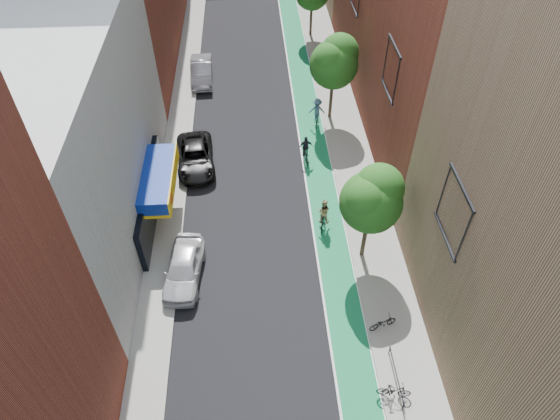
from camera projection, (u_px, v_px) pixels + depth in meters
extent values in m
cube|color=#126934|center=(306.00, 104.00, 40.45)|extent=(2.00, 68.00, 0.01)
cube|color=gray|center=(182.00, 108.00, 39.95)|extent=(2.00, 68.00, 0.15)
cube|color=gray|center=(337.00, 103.00, 40.52)|extent=(3.00, 68.00, 0.15)
cube|color=silver|center=(59.00, 143.00, 27.08)|extent=(8.00, 20.00, 12.00)
cylinder|color=#332619|center=(365.00, 237.00, 28.11)|extent=(0.24, 0.24, 3.30)
sphere|color=#235316|center=(371.00, 202.00, 26.17)|extent=(3.36, 3.36, 3.36)
sphere|color=#235316|center=(379.00, 188.00, 25.89)|extent=(2.64, 2.64, 2.64)
sphere|color=#235316|center=(367.00, 200.00, 25.60)|extent=(2.40, 2.40, 2.40)
cylinder|color=#332619|center=(331.00, 99.00, 37.90)|extent=(0.24, 0.24, 3.47)
sphere|color=#235316|center=(334.00, 65.00, 35.86)|extent=(3.53, 3.53, 3.53)
sphere|color=#235316|center=(340.00, 53.00, 35.55)|extent=(2.77, 2.77, 2.77)
sphere|color=#235316|center=(331.00, 60.00, 35.28)|extent=(2.52, 2.52, 2.52)
cylinder|color=#332619|center=(311.00, 20.00, 47.84)|extent=(0.24, 0.24, 3.19)
imported|color=silver|center=(184.00, 268.00, 27.61)|extent=(2.33, 4.88, 1.61)
imported|color=black|center=(196.00, 157.00, 34.55)|extent=(2.99, 5.58, 1.49)
imported|color=#919499|center=(201.00, 71.00, 42.57)|extent=(1.94, 5.08, 1.65)
imported|color=black|center=(323.00, 220.00, 30.58)|extent=(0.92, 1.84, 1.06)
imported|color=#988859|center=(323.00, 211.00, 30.16)|extent=(0.97, 0.84, 1.72)
imported|color=black|center=(306.00, 156.00, 35.09)|extent=(0.80, 1.84, 0.94)
imported|color=black|center=(306.00, 147.00, 34.66)|extent=(1.00, 0.50, 1.65)
imported|color=black|center=(317.00, 120.00, 38.17)|extent=(0.62, 1.55, 0.90)
imported|color=#3F5E72|center=(317.00, 110.00, 37.64)|extent=(1.29, 0.85, 1.87)
imported|color=black|center=(394.00, 391.00, 22.82)|extent=(1.65, 0.70, 0.96)
imported|color=black|center=(383.00, 323.00, 25.43)|extent=(1.62, 0.98, 0.80)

